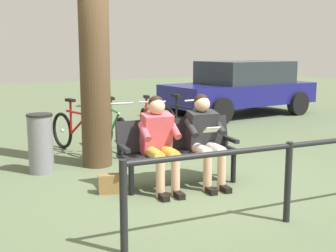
# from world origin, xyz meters

# --- Properties ---
(ground_plane) EXTENTS (40.00, 40.00, 0.00)m
(ground_plane) POSITION_xyz_m (0.00, 0.00, 0.00)
(ground_plane) COLOR #566647
(bench) EXTENTS (1.65, 0.71, 0.87)m
(bench) POSITION_xyz_m (0.13, 0.05, 0.51)
(bench) COLOR black
(bench) RESTS_ON ground
(person_reading) EXTENTS (0.53, 0.80, 1.20)m
(person_reading) POSITION_xyz_m (-0.16, 0.26, 0.66)
(person_reading) COLOR #262628
(person_reading) RESTS_ON ground
(person_companion) EXTENTS (0.53, 0.80, 1.20)m
(person_companion) POSITION_xyz_m (0.47, 0.17, 0.66)
(person_companion) COLOR #D84C59
(person_companion) RESTS_ON ground
(handbag) EXTENTS (0.33, 0.23, 0.24)m
(handbag) POSITION_xyz_m (1.07, -0.01, 0.12)
(handbag) COLOR olive
(handbag) RESTS_ON ground
(tree_trunk) EXTENTS (0.45, 0.45, 4.03)m
(tree_trunk) POSITION_xyz_m (0.71, -1.38, 2.02)
(tree_trunk) COLOR #4C3823
(tree_trunk) RESTS_ON ground
(litter_bin) EXTENTS (0.37, 0.37, 0.87)m
(litter_bin) POSITION_xyz_m (1.56, -1.40, 0.44)
(litter_bin) COLOR slate
(litter_bin) RESTS_ON ground
(bicycle_green) EXTENTS (0.48, 1.68, 0.94)m
(bicycle_green) POSITION_xyz_m (-1.28, -2.07, 0.36)
(bicycle_green) COLOR black
(bicycle_green) RESTS_ON ground
(bicycle_purple) EXTENTS (0.65, 1.62, 0.94)m
(bicycle_purple) POSITION_xyz_m (-0.62, -2.20, 0.36)
(bicycle_purple) COLOR black
(bicycle_purple) RESTS_ON ground
(bicycle_red) EXTENTS (0.48, 1.67, 0.94)m
(bicycle_red) POSITION_xyz_m (0.03, -2.27, 0.36)
(bicycle_red) COLOR black
(bicycle_red) RESTS_ON ground
(bicycle_black) EXTENTS (0.52, 1.66, 0.94)m
(bicycle_black) POSITION_xyz_m (0.69, -2.35, 0.36)
(bicycle_black) COLOR black
(bicycle_black) RESTS_ON ground
(railing_fence) EXTENTS (3.62, 0.44, 0.85)m
(railing_fence) POSITION_xyz_m (-0.14, 1.80, 0.61)
(railing_fence) COLOR black
(railing_fence) RESTS_ON ground
(parked_car) EXTENTS (4.27, 2.16, 1.47)m
(parked_car) POSITION_xyz_m (-4.75, -4.54, 0.77)
(parked_car) COLOR navy
(parked_car) RESTS_ON ground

